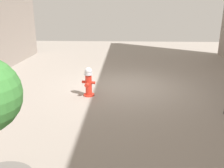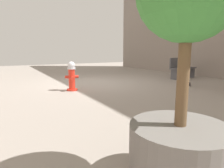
{
  "view_description": "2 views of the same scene",
  "coord_description": "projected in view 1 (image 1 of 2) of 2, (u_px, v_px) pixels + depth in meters",
  "views": [
    {
      "loc": [
        0.14,
        8.29,
        2.74
      ],
      "look_at": [
        0.44,
        2.16,
        0.77
      ],
      "focal_mm": 39.12,
      "sensor_mm": 36.0,
      "label": 1
    },
    {
      "loc": [
        3.17,
        6.98,
        1.26
      ],
      "look_at": [
        0.72,
        2.69,
        0.42
      ],
      "focal_mm": 31.24,
      "sensor_mm": 36.0,
      "label": 2
    }
  ],
  "objects": [
    {
      "name": "fire_hydrant",
      "position": [
        88.0,
        82.0,
        7.68
      ],
      "size": [
        0.43,
        0.41,
        0.93
      ],
      "color": "red",
      "rests_on": "ground_plane"
    },
    {
      "name": "ground_plane",
      "position": [
        127.0,
        86.0,
        8.71
      ],
      "size": [
        23.4,
        23.4,
        0.0
      ],
      "primitive_type": "plane",
      "color": "gray"
    }
  ]
}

